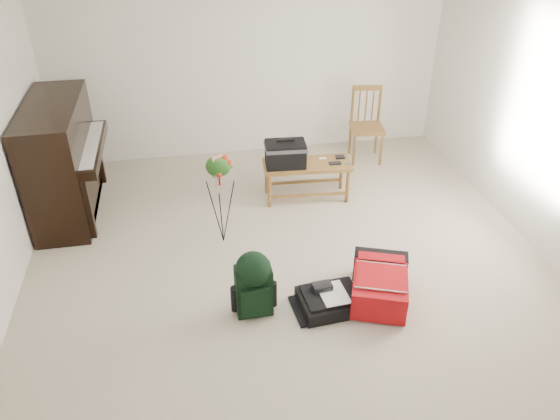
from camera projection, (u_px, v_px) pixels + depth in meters
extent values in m
cube|color=#B9AB94|center=(292.00, 274.00, 5.19)|extent=(5.00, 5.50, 0.01)
cube|color=white|center=(248.00, 59.00, 6.81)|extent=(5.00, 0.04, 2.50)
cube|color=black|center=(62.00, 160.00, 5.84)|extent=(0.55, 1.50, 1.25)
cube|color=black|center=(89.00, 149.00, 5.83)|extent=(0.28, 1.30, 0.10)
cube|color=white|center=(88.00, 144.00, 5.81)|extent=(0.22, 1.20, 0.02)
cube|color=black|center=(77.00, 205.00, 6.16)|extent=(0.45, 1.30, 0.10)
cube|color=brown|center=(307.00, 165.00, 6.17)|extent=(1.02, 0.46, 0.04)
cylinder|color=brown|center=(271.00, 192.00, 6.09)|extent=(0.04, 0.04, 0.41)
cylinder|color=brown|center=(266.00, 179.00, 6.36)|extent=(0.04, 0.04, 0.41)
cylinder|color=brown|center=(348.00, 185.00, 6.23)|extent=(0.04, 0.04, 0.41)
cylinder|color=brown|center=(340.00, 172.00, 6.50)|extent=(0.04, 0.04, 0.41)
cube|color=brown|center=(367.00, 128.00, 7.01)|extent=(0.46, 0.46, 0.04)
cylinder|color=brown|center=(357.00, 151.00, 6.96)|extent=(0.04, 0.04, 0.42)
cylinder|color=brown|center=(349.00, 140.00, 7.25)|extent=(0.04, 0.04, 0.42)
cylinder|color=brown|center=(383.00, 149.00, 7.01)|extent=(0.04, 0.04, 0.42)
cylinder|color=brown|center=(374.00, 138.00, 7.30)|extent=(0.04, 0.04, 0.42)
cube|color=brown|center=(366.00, 88.00, 6.90)|extent=(0.37, 0.09, 0.06)
cylinder|color=brown|center=(351.00, 106.00, 7.00)|extent=(0.04, 0.04, 0.51)
cylinder|color=brown|center=(377.00, 105.00, 7.05)|extent=(0.04, 0.04, 0.51)
cube|color=#BC081D|center=(379.00, 285.00, 4.82)|extent=(0.68, 0.81, 0.27)
cube|color=black|center=(370.00, 266.00, 5.04)|extent=(0.51, 0.32, 0.29)
cube|color=#BC081D|center=(383.00, 276.00, 4.70)|extent=(0.53, 0.52, 0.02)
cube|color=silver|center=(391.00, 290.00, 4.54)|extent=(0.41, 0.16, 0.01)
cube|color=black|center=(330.00, 301.00, 4.77)|extent=(0.55, 0.46, 0.13)
cube|color=black|center=(330.00, 295.00, 4.73)|extent=(0.49, 0.39, 0.03)
cube|color=white|center=(333.00, 294.00, 4.70)|extent=(0.25, 0.33, 0.01)
cube|color=black|center=(323.00, 286.00, 4.75)|extent=(0.18, 0.12, 0.05)
cube|color=black|center=(254.00, 290.00, 4.64)|extent=(0.31, 0.19, 0.46)
cube|color=black|center=(256.00, 302.00, 4.56)|extent=(0.25, 0.06, 0.27)
sphere|color=black|center=(253.00, 269.00, 4.52)|extent=(0.30, 0.30, 0.30)
cube|color=black|center=(244.00, 284.00, 4.72)|extent=(0.04, 0.03, 0.41)
cube|color=black|center=(260.00, 282.00, 4.74)|extent=(0.04, 0.03, 0.41)
cylinder|color=black|center=(219.00, 173.00, 5.24)|extent=(0.01, 0.01, 0.26)
ellipsoid|color=#25571B|center=(218.00, 166.00, 5.19)|extent=(0.25, 0.18, 0.23)
cube|color=red|center=(218.00, 159.00, 5.14)|extent=(0.13, 0.08, 0.07)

